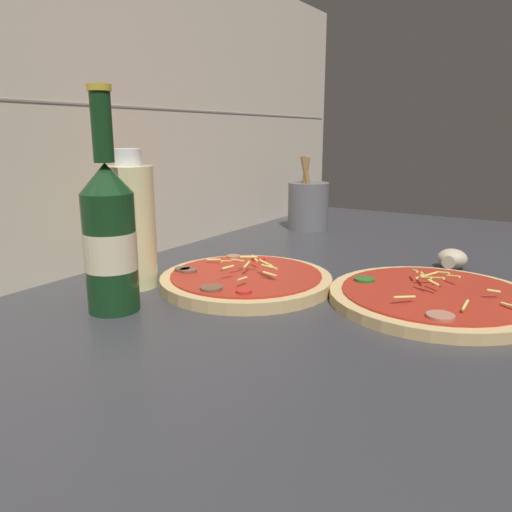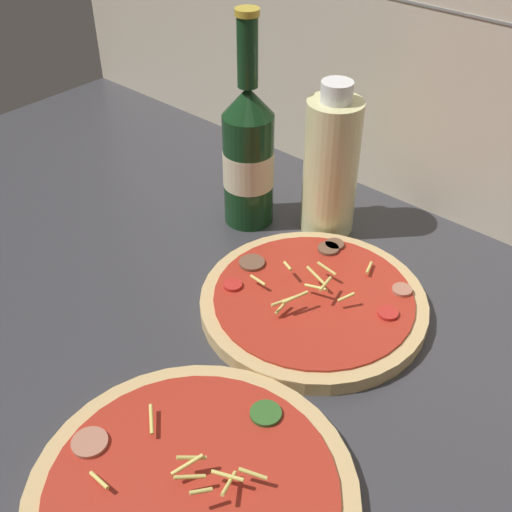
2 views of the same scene
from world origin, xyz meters
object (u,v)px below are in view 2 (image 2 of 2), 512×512
at_px(pizza_far, 313,302).
at_px(oil_bottle, 331,165).
at_px(beer_bottle, 248,154).
at_px(pizza_near, 192,494).

relative_size(pizza_far, oil_bottle, 1.26).
bearing_deg(oil_bottle, beer_bottle, -148.66).
xyz_separation_m(pizza_near, beer_bottle, (-0.25, 0.36, 0.09)).
height_order(beer_bottle, oil_bottle, beer_bottle).
distance_m(pizza_near, beer_bottle, 0.45).
distance_m(beer_bottle, oil_bottle, 0.11).
bearing_deg(pizza_far, pizza_near, -74.80).
relative_size(pizza_near, pizza_far, 1.10).
bearing_deg(beer_bottle, pizza_near, -54.49).
xyz_separation_m(pizza_far, oil_bottle, (-0.09, 0.15, 0.09)).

